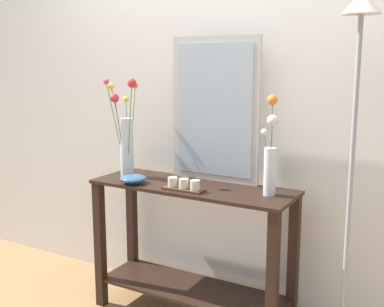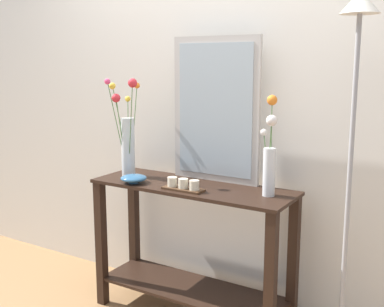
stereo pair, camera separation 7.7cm
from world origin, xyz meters
name	(u,v)px [view 1 (the left image)]	position (x,y,z in m)	size (l,w,h in m)	color
wall_back	(218,95)	(0.00, 0.33, 1.35)	(6.40, 0.08, 2.70)	silver
console_table	(192,240)	(0.00, 0.00, 0.49)	(1.23, 0.41, 0.83)	black
mirror_leaning	(215,110)	(0.06, 0.18, 1.27)	(0.57, 0.03, 0.87)	#B7B2AD
tall_vase_left	(126,138)	(-0.48, -0.01, 1.08)	(0.24, 0.25, 0.62)	silver
vase_right	(270,156)	(0.47, 0.04, 1.05)	(0.12, 0.15, 0.54)	silver
candle_tray	(184,185)	(0.01, -0.12, 0.86)	(0.24, 0.09, 0.07)	#472D1C
decorative_bowl	(133,179)	(-0.33, -0.13, 0.86)	(0.16, 0.16, 0.05)	#2D5B84
floor_lamp	(354,125)	(0.91, -0.05, 1.26)	(0.24, 0.24, 1.86)	#9E9EA3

